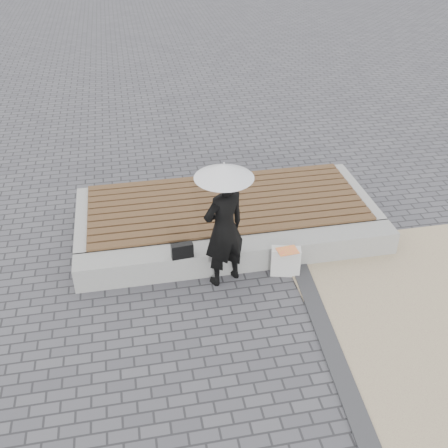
# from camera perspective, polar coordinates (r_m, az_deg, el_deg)

# --- Properties ---
(ground) EXTENTS (80.00, 80.00, 0.00)m
(ground) POSITION_cam_1_polar(r_m,az_deg,el_deg) (7.26, 4.53, -11.89)
(ground) COLOR #48474C
(ground) RESTS_ON ground
(edging_band) EXTENTS (0.61, 5.20, 0.04)m
(edging_band) POSITION_cam_1_polar(r_m,az_deg,el_deg) (7.13, 11.60, -13.58)
(edging_band) COLOR #323235
(edging_band) RESTS_ON ground
(seating_ledge) EXTENTS (5.00, 0.45, 0.40)m
(seating_ledge) POSITION_cam_1_polar(r_m,az_deg,el_deg) (8.30, 1.77, -3.20)
(seating_ledge) COLOR gray
(seating_ledge) RESTS_ON ground
(timber_platform) EXTENTS (5.00, 2.00, 0.40)m
(timber_platform) POSITION_cam_1_polar(r_m,az_deg,el_deg) (9.27, 0.17, 1.15)
(timber_platform) COLOR gray
(timber_platform) RESTS_ON ground
(timber_decking) EXTENTS (4.60, 2.00, 0.04)m
(timber_decking) POSITION_cam_1_polar(r_m,az_deg,el_deg) (9.15, 0.17, 2.31)
(timber_decking) COLOR brown
(timber_decking) RESTS_ON timber_platform
(woman) EXTENTS (0.79, 0.68, 1.84)m
(woman) POSITION_cam_1_polar(r_m,az_deg,el_deg) (7.58, 0.00, -0.51)
(woman) COLOR black
(woman) RESTS_ON ground
(parasol) EXTENTS (0.81, 0.81, 1.03)m
(parasol) POSITION_cam_1_polar(r_m,az_deg,el_deg) (7.11, -0.00, 5.63)
(parasol) COLOR #BBBBC0
(parasol) RESTS_ON ground
(handbag) EXTENTS (0.33, 0.14, 0.23)m
(handbag) POSITION_cam_1_polar(r_m,az_deg,el_deg) (7.86, -4.45, -2.82)
(handbag) COLOR black
(handbag) RESTS_ON seating_ledge
(canvas_tote) EXTENTS (0.47, 0.28, 0.46)m
(canvas_tote) POSITION_cam_1_polar(r_m,az_deg,el_deg) (8.16, 6.53, -3.94)
(canvas_tote) COLOR silver
(canvas_tote) RESTS_ON ground
(magazine) EXTENTS (0.32, 0.25, 0.01)m
(magazine) POSITION_cam_1_polar(r_m,az_deg,el_deg) (7.98, 6.73, -2.82)
(magazine) COLOR #FF3543
(magazine) RESTS_ON canvas_tote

